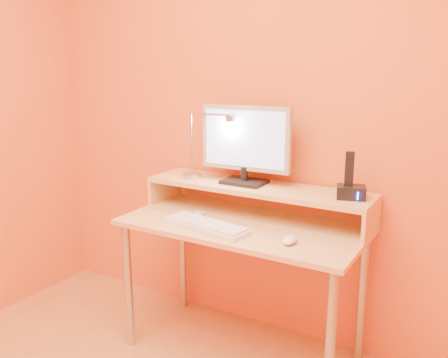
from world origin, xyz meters
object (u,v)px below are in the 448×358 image
Objects in this scene: monitor_panel at (246,138)px; remote_control at (194,218)px; lamp_base at (192,175)px; mouse at (290,240)px; keyboard at (207,226)px; phone_dock at (351,192)px.

monitor_panel is 0.49m from remote_control.
mouse is (0.69, -0.26, -0.16)m from lamp_base.
mouse is (0.42, 0.02, 0.01)m from keyboard.
lamp_base is at bearing -174.90° from monitor_panel.
lamp_base reaches higher than mouse.
phone_dock is 0.70m from keyboard.
monitor_panel is at bearing 135.48° from mouse.
keyboard is at bearing -170.19° from phone_dock.
mouse is at bearing -18.24° from remote_control.
keyboard is at bearing 176.22° from mouse.
keyboard reaches higher than remote_control.
phone_dock is at bearing 1.97° from lamp_base.
monitor_panel reaches higher than mouse.
phone_dock is (0.56, -0.01, -0.21)m from monitor_panel.
mouse is (-0.18, -0.29, -0.17)m from phone_dock.
lamp_base is 0.30m from remote_control.
monitor_panel is at bearing 161.31° from phone_dock.
phone_dock reaches higher than lamp_base.
lamp_base is at bearing 153.03° from mouse.
lamp_base is 0.97× the size of mouse.
monitor_panel is 4.89× the size of lamp_base.
remote_control is at bearing -125.02° from monitor_panel.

